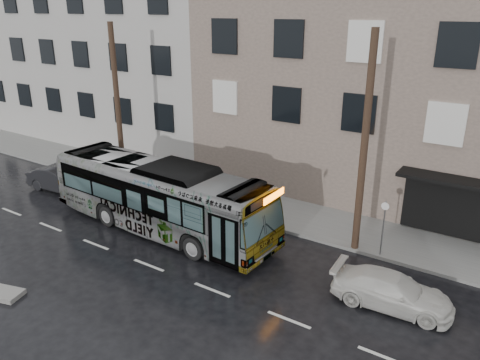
% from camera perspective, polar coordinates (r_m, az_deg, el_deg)
% --- Properties ---
extents(ground, '(120.00, 120.00, 0.00)m').
position_cam_1_polar(ground, '(21.20, -6.33, -7.43)').
color(ground, black).
rests_on(ground, ground).
extents(sidewalk, '(90.00, 3.60, 0.15)m').
position_cam_1_polar(sidewalk, '(24.73, 0.90, -2.92)').
color(sidewalk, gray).
rests_on(sidewalk, ground).
extents(building_taupe, '(20.00, 12.00, 11.00)m').
position_cam_1_polar(building_taupe, '(28.25, 18.60, 10.45)').
color(building_taupe, gray).
rests_on(building_taupe, ground).
extents(building_grey, '(26.00, 15.00, 16.00)m').
position_cam_1_polar(building_grey, '(41.57, -13.81, 17.20)').
color(building_grey, '#AFACA5').
rests_on(building_grey, ground).
extents(utility_pole_front, '(0.30, 0.30, 9.00)m').
position_cam_1_polar(utility_pole_front, '(19.19, 14.91, 3.98)').
color(utility_pole_front, '#412D20').
rests_on(utility_pole_front, sidewalk).
extents(utility_pole_rear, '(0.30, 0.30, 9.00)m').
position_cam_1_polar(utility_pole_rear, '(26.92, -14.68, 8.55)').
color(utility_pole_rear, '#412D20').
rests_on(utility_pole_rear, sidewalk).
extents(sign_post, '(0.06, 0.06, 2.40)m').
position_cam_1_polar(sign_post, '(20.04, 17.03, -5.65)').
color(sign_post, slate).
rests_on(sign_post, sidewalk).
extents(bus, '(11.98, 3.29, 3.31)m').
position_cam_1_polar(bus, '(21.82, -9.80, -1.99)').
color(bus, '#B2B2B2').
rests_on(bus, ground).
extents(white_sedan, '(4.24, 1.99, 1.20)m').
position_cam_1_polar(white_sedan, '(17.43, 18.02, -12.73)').
color(white_sedan, silver).
rests_on(white_sedan, ground).
extents(dark_sedan, '(4.34, 1.92, 1.39)m').
position_cam_1_polar(dark_sedan, '(28.30, -20.90, 0.08)').
color(dark_sedan, black).
rests_on(dark_sedan, ground).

